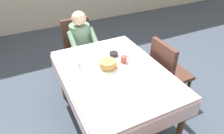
% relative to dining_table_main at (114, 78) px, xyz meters
% --- Properties ---
extents(ground_plane, '(14.00, 14.00, 0.00)m').
position_rel_dining_table_main_xyz_m(ground_plane, '(0.00, 0.00, -0.65)').
color(ground_plane, '#3D4756').
extents(dining_table_main, '(1.12, 1.52, 0.74)m').
position_rel_dining_table_main_xyz_m(dining_table_main, '(0.00, 0.00, 0.00)').
color(dining_table_main, silver).
rests_on(dining_table_main, ground).
extents(chair_diner, '(0.44, 0.45, 0.93)m').
position_rel_dining_table_main_xyz_m(chair_diner, '(-0.05, 1.17, -0.12)').
color(chair_diner, '#4C2D23').
rests_on(chair_diner, ground).
extents(diner_person, '(0.40, 0.43, 1.12)m').
position_rel_dining_table_main_xyz_m(diner_person, '(-0.05, 1.01, 0.02)').
color(diner_person, gray).
rests_on(diner_person, ground).
extents(chair_right_side, '(0.45, 0.44, 0.93)m').
position_rel_dining_table_main_xyz_m(chair_right_side, '(0.77, 0.00, -0.12)').
color(chair_right_side, '#4C2D23').
rests_on(chair_right_side, ground).
extents(plate_breakfast, '(0.28, 0.28, 0.02)m').
position_rel_dining_table_main_xyz_m(plate_breakfast, '(-0.04, 0.09, 0.10)').
color(plate_breakfast, white).
rests_on(plate_breakfast, dining_table_main).
extents(breakfast_stack, '(0.20, 0.20, 0.10)m').
position_rel_dining_table_main_xyz_m(breakfast_stack, '(-0.04, 0.09, 0.15)').
color(breakfast_stack, tan).
rests_on(breakfast_stack, plate_breakfast).
extents(cup_coffee, '(0.11, 0.08, 0.08)m').
position_rel_dining_table_main_xyz_m(cup_coffee, '(0.18, 0.12, 0.13)').
color(cup_coffee, '#B24C42').
rests_on(cup_coffee, dining_table_main).
extents(bowl_butter, '(0.11, 0.11, 0.04)m').
position_rel_dining_table_main_xyz_m(bowl_butter, '(0.15, 0.31, 0.11)').
color(bowl_butter, black).
rests_on(bowl_butter, dining_table_main).
extents(syrup_pitcher, '(0.08, 0.08, 0.07)m').
position_rel_dining_table_main_xyz_m(syrup_pitcher, '(-0.33, 0.25, 0.13)').
color(syrup_pitcher, silver).
rests_on(syrup_pitcher, dining_table_main).
extents(fork_left_of_plate, '(0.04, 0.18, 0.00)m').
position_rel_dining_table_main_xyz_m(fork_left_of_plate, '(-0.23, 0.07, 0.09)').
color(fork_left_of_plate, silver).
rests_on(fork_left_of_plate, dining_table_main).
extents(knife_right_of_plate, '(0.02, 0.20, 0.00)m').
position_rel_dining_table_main_xyz_m(knife_right_of_plate, '(0.15, 0.07, 0.09)').
color(knife_right_of_plate, silver).
rests_on(knife_right_of_plate, dining_table_main).
extents(spoon_near_edge, '(0.15, 0.03, 0.00)m').
position_rel_dining_table_main_xyz_m(spoon_near_edge, '(0.01, -0.23, 0.09)').
color(spoon_near_edge, silver).
rests_on(spoon_near_edge, dining_table_main).
extents(napkin_folded, '(0.18, 0.13, 0.01)m').
position_rel_dining_table_main_xyz_m(napkin_folded, '(-0.31, -0.13, 0.09)').
color(napkin_folded, white).
rests_on(napkin_folded, dining_table_main).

